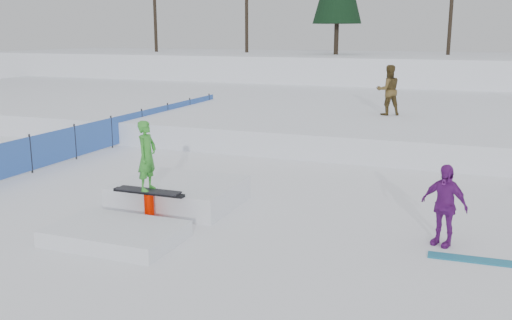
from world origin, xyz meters
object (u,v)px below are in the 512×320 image
(walker_olive, at_px, (388,90))
(spectator_purple, at_px, (444,205))
(jib_rail_feature, at_px, (163,200))
(safety_fence, at_px, (112,132))

(walker_olive, height_order, spectator_purple, walker_olive)
(walker_olive, distance_m, spectator_purple, 11.49)
(jib_rail_feature, bearing_deg, walker_olive, 75.00)
(jib_rail_feature, bearing_deg, safety_fence, 132.86)
(walker_olive, xyz_separation_m, jib_rail_feature, (-3.05, -11.37, -1.43))
(safety_fence, bearing_deg, walker_olive, 34.21)
(jib_rail_feature, bearing_deg, spectator_purple, 2.39)
(spectator_purple, bearing_deg, walker_olive, 128.17)
(safety_fence, distance_m, jib_rail_feature, 7.78)
(spectator_purple, relative_size, jib_rail_feature, 0.35)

